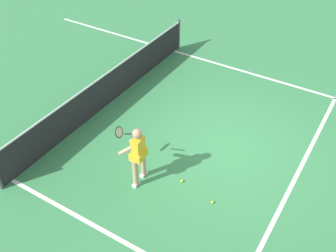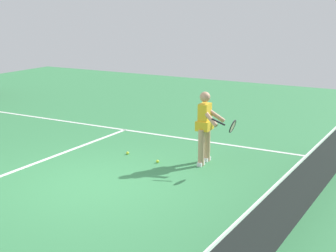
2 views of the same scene
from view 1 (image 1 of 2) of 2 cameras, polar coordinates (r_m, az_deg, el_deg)
The scene contains 7 objects.
ground_plane at distance 10.54m, azimuth 8.63°, elevation -3.06°, with size 26.68×26.68×0.00m, color #38844C.
service_line_marking at distance 10.22m, azimuth 17.99°, elevation -6.51°, with size 7.53×0.10×0.01m, color white.
sideline_right_marking at distance 13.46m, azimuth 15.38°, elevation 6.18°, with size 0.10×18.52×0.01m, color white.
court_net at distance 11.85m, azimuth -8.47°, elevation 5.43°, with size 8.21×0.08×1.11m.
tennis_player at distance 9.03m, azimuth -4.37°, elevation -3.90°, with size 0.75×0.97×1.55m.
tennis_ball_near at distance 9.52m, azimuth 1.98°, elevation -7.87°, with size 0.07×0.07×0.07m, color #D1E533.
tennis_ball_mid at distance 9.14m, azimuth 6.36°, elevation -10.76°, with size 0.07×0.07×0.07m, color #D1E533.
Camera 1 is at (-7.44, -2.72, 6.95)m, focal length 42.71 mm.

